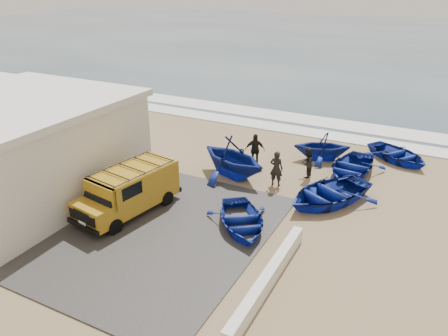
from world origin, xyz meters
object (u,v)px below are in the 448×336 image
at_px(boat_near_left, 241,220).
at_px(fisherman_back, 255,150).
at_px(fisherman_middle, 307,163).
at_px(building, 15,148).
at_px(boat_mid_right, 351,167).
at_px(boat_near_right, 328,193).
at_px(van, 130,189).
at_px(boat_mid_left, 232,157).
at_px(fisherman_front, 276,169).
at_px(parapet, 268,278).
at_px(boat_far_left, 322,146).
at_px(boat_far_right, 398,154).

relative_size(boat_near_left, fisherman_back, 2.00).
distance_m(fisherman_middle, fisherman_back, 2.84).
distance_m(building, boat_mid_right, 15.79).
bearing_deg(boat_near_right, van, -118.71).
xyz_separation_m(boat_mid_left, fisherman_front, (2.30, 0.02, -0.16)).
xyz_separation_m(boat_near_left, boat_mid_left, (-2.49, 4.22, 0.66)).
relative_size(boat_near_left, fisherman_front, 2.03).
distance_m(building, fisherman_middle, 13.47).
bearing_deg(parapet, boat_mid_right, 87.23).
distance_m(boat_mid_left, fisherman_back, 1.76).
bearing_deg(boat_far_left, boat_mid_left, -61.49).
xyz_separation_m(van, boat_mid_right, (7.44, 8.00, -0.64)).
xyz_separation_m(boat_near_left, fisherman_back, (-2.02, 5.91, 0.51)).
distance_m(van, fisherman_back, 7.34).
bearing_deg(boat_near_left, boat_far_left, 47.57).
bearing_deg(van, boat_near_left, 20.55).
bearing_deg(boat_mid_right, fisherman_front, -130.30).
bearing_deg(fisherman_middle, parapet, 9.83).
height_order(van, boat_mid_left, boat_mid_left).
height_order(van, boat_near_right, van).
bearing_deg(boat_near_right, fisherman_back, -177.65).
height_order(building, boat_far_left, building).
distance_m(boat_near_left, boat_near_right, 4.45).
distance_m(boat_near_left, fisherman_back, 6.27).
distance_m(boat_far_left, fisherman_back, 3.76).
height_order(fisherman_front, fisherman_back, fisherman_back).
relative_size(boat_near_left, boat_mid_right, 0.88).
bearing_deg(building, boat_mid_left, 37.55).
distance_m(van, boat_mid_right, 10.94).
relative_size(building, fisherman_back, 5.35).
xyz_separation_m(fisherman_front, fisherman_back, (-1.83, 1.67, 0.01)).
xyz_separation_m(boat_near_right, boat_far_left, (-1.60, 4.62, 0.33)).
bearing_deg(van, boat_far_left, 68.40).
distance_m(fisherman_front, fisherman_back, 2.48).
distance_m(building, fisherman_front, 11.78).
height_order(van, boat_near_left, van).
bearing_deg(boat_far_right, van, 175.27).
distance_m(building, boat_far_right, 19.00).
distance_m(building, boat_near_right, 13.94).
relative_size(boat_mid_left, boat_far_left, 1.31).
bearing_deg(boat_far_right, fisherman_front, 176.16).
bearing_deg(building, boat_far_left, 42.15).
height_order(boat_mid_left, boat_far_left, boat_mid_left).
bearing_deg(boat_near_left, boat_mid_left, 84.02).
xyz_separation_m(boat_near_right, boat_mid_right, (0.25, 3.38, -0.04)).
bearing_deg(boat_mid_left, fisherman_front, -69.43).
distance_m(parapet, fisherman_back, 9.67).
bearing_deg(boat_far_left, building, -70.02).
distance_m(boat_near_left, boat_mid_left, 4.94).
bearing_deg(boat_near_right, boat_near_left, -95.11).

